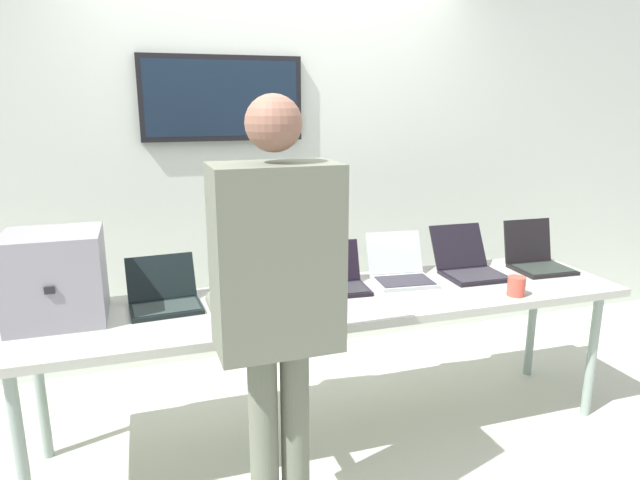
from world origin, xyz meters
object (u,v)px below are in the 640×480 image
object	(u,v)px
equipment_box	(56,277)
laptop_station_5	(537,258)
workbench	(335,307)
laptop_station_0	(164,296)
coffee_mug	(516,286)
laptop_station_3	(400,270)
laptop_station_4	(468,264)
laptop_station_1	(251,285)
person	(276,290)
laptop_station_2	(332,279)

from	to	relation	value
equipment_box	laptop_station_5	distance (m)	2.55
workbench	equipment_box	world-z (taller)	equipment_box
equipment_box	laptop_station_0	size ratio (longest dim) A/B	1.17
coffee_mug	workbench	bearing A→B (deg)	164.05
laptop_station_0	coffee_mug	distance (m)	1.73
laptop_station_0	laptop_station_3	bearing A→B (deg)	1.18
laptop_station_4	workbench	bearing A→B (deg)	-170.84
laptop_station_1	laptop_station_4	xyz separation A→B (m)	(1.23, -0.01, -0.00)
laptop_station_1	laptop_station_3	world-z (taller)	laptop_station_1
laptop_station_4	coffee_mug	size ratio (longest dim) A/B	4.13
laptop_station_4	laptop_station_0	bearing A→B (deg)	-179.60
workbench	laptop_station_3	bearing A→B (deg)	19.27
equipment_box	workbench	bearing A→B (deg)	-4.40
laptop_station_4	laptop_station_5	size ratio (longest dim) A/B	1.22
laptop_station_0	laptop_station_1	distance (m)	0.42
equipment_box	person	xyz separation A→B (m)	(0.82, -0.72, 0.09)
laptop_station_2	laptop_station_5	bearing A→B (deg)	-0.75
laptop_station_0	laptop_station_2	bearing A→B (deg)	0.32
laptop_station_3	person	distance (m)	1.18
laptop_station_3	person	xyz separation A→B (m)	(-0.87, -0.77, 0.23)
workbench	equipment_box	size ratio (longest dim) A/B	7.54
laptop_station_3	coffee_mug	distance (m)	0.60
equipment_box	laptop_station_2	bearing A→B (deg)	1.42
laptop_station_3	laptop_station_4	bearing A→B (deg)	-1.92
workbench	equipment_box	xyz separation A→B (m)	(-1.26, 0.10, 0.25)
laptop_station_1	laptop_station_3	distance (m)	0.82
workbench	laptop_station_1	size ratio (longest dim) A/B	7.41
laptop_station_1	equipment_box	bearing A→B (deg)	-176.62
laptop_station_3	coffee_mug	world-z (taller)	laptop_station_3
laptop_station_0	laptop_station_3	distance (m)	1.24
laptop_station_4	coffee_mug	bearing A→B (deg)	-85.28
laptop_station_2	person	size ratio (longest dim) A/B	0.21
equipment_box	laptop_station_5	world-z (taller)	equipment_box
laptop_station_1	laptop_station_3	size ratio (longest dim) A/B	1.12
laptop_station_0	person	size ratio (longest dim) A/B	0.20
laptop_station_4	laptop_station_3	bearing A→B (deg)	178.08
workbench	laptop_station_2	xyz separation A→B (m)	(0.03, 0.13, 0.10)
laptop_station_2	coffee_mug	size ratio (longest dim) A/B	3.76
person	laptop_station_1	bearing A→B (deg)	86.44
laptop_station_3	laptop_station_1	bearing A→B (deg)	-179.89
laptop_station_1	person	bearing A→B (deg)	-93.56
equipment_box	laptop_station_1	world-z (taller)	equipment_box
workbench	laptop_station_5	bearing A→B (deg)	5.01
laptop_station_0	laptop_station_1	xyz separation A→B (m)	(0.42, 0.02, 0.01)
laptop_station_2	laptop_station_0	bearing A→B (deg)	-179.68
laptop_station_1	person	distance (m)	0.81
laptop_station_0	laptop_station_4	distance (m)	1.65
workbench	laptop_station_4	size ratio (longest dim) A/B	7.51
equipment_box	laptop_station_1	distance (m)	0.88
workbench	coffee_mug	world-z (taller)	coffee_mug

